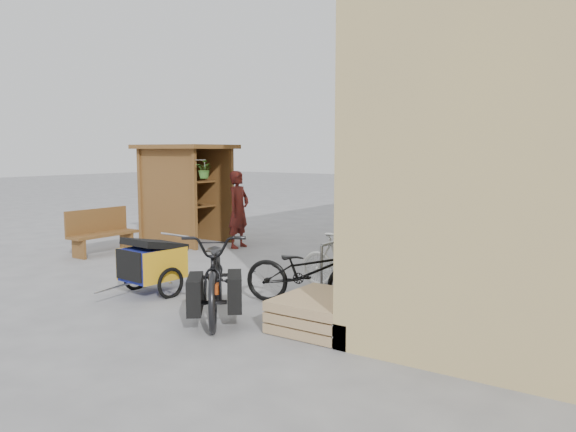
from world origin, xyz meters
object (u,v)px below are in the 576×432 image
Objects in this scene: bike_4 at (406,246)px; shopping_carts at (494,218)px; bench at (101,231)px; bike_6 at (433,237)px; pallet_stack at (322,312)px; child_trailer at (152,261)px; person_kiosk at (239,209)px; cargo_bike at (216,273)px; bike_3 at (378,249)px; bike_7 at (427,230)px; bike_1 at (343,262)px; bike_5 at (411,238)px; bike_0 at (308,272)px; kiosk at (183,180)px; bike_2 at (379,252)px.

shopping_carts is at bearing -18.39° from bike_4.
bench is 7.21m from bike_6.
bench is at bearing -135.34° from shopping_carts.
pallet_stack is 3.14m from child_trailer.
bench is 3.08m from person_kiosk.
shopping_carts is at bearing 40.83° from cargo_bike.
person_kiosk is (-4.68, -4.28, 0.31)m from shopping_carts.
cargo_bike is at bearing -166.52° from pallet_stack.
person_kiosk reaches higher than bike_3.
bike_7 is at bearing 36.68° from bench.
bike_3 is at bearing -1.71° from bike_1.
bike_4 is 0.39m from bike_5.
pallet_stack is 0.73× the size of bike_6.
bike_5 is (0.11, 3.72, 0.03)m from bike_0.
person_kiosk is 4.52m from bike_1.
bike_1 is at bearing 32.47° from cargo_bike.
cargo_bike is 1.36× the size of bike_7.
child_trailer is (-3.13, -0.00, 0.30)m from pallet_stack.
bike_7 is (2.29, 5.96, -0.01)m from child_trailer.
bike_3 reaches higher than child_trailer.
kiosk is at bearing 82.72° from bike_4.
bike_1 is at bearing 174.03° from bike_7.
shopping_carts is 1.19× the size of child_trailer.
bike_5 is (4.05, 0.48, -0.37)m from person_kiosk.
kiosk is 5.10m from child_trailer.
bike_0 is 1.19× the size of bike_4.
bike_6 is (0.22, 2.26, -0.05)m from bike_3.
bike_2 is at bearing 101.17° from pallet_stack.
kiosk reaches higher than bike_6.
kiosk is 5.78m from bike_5.
bike_0 is 4.71m from bike_6.
bike_3 is (-0.76, 3.26, 0.27)m from pallet_stack.
kiosk reaches higher than pallet_stack.
bike_6 is at bearing 69.43° from child_trailer.
child_trailer is 1.04× the size of bike_1.
shopping_carts reaches higher than bike_3.
kiosk is at bearing 99.12° from cargo_bike.
bike_1 is at bearing -16.95° from bike_0.
bike_3 is 0.93m from bike_4.
bike_5 is at bearing -86.80° from person_kiosk.
kiosk is 5.92m from bike_7.
bike_5 is (-0.04, 0.37, 0.11)m from bike_4.
shopping_carts is 2.53m from bike_7.
bike_0 is at bearing 173.76° from bike_7.
bike_2 is (-0.57, 2.91, 0.27)m from pallet_stack.
bike_7 is at bearing 20.99° from kiosk.
person_kiosk is (2.00, 2.32, 0.39)m from bench.
child_trailer is at bearing -162.57° from person_kiosk.
kiosk is 5.88m from bike_2.
bike_3 is at bearing 58.58° from child_trailer.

